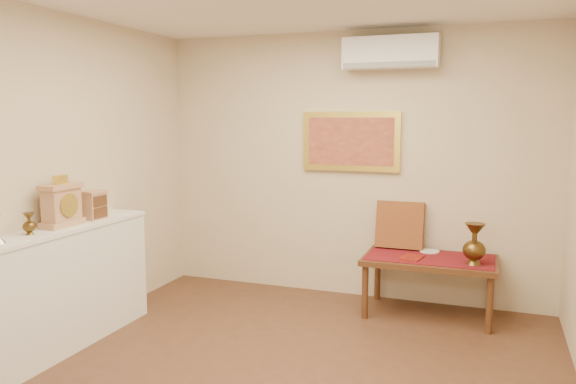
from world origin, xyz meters
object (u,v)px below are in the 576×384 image
at_px(wooden_chest, 93,205).
at_px(low_table, 430,265).
at_px(mantel_clock, 62,205).
at_px(display_ledge, 52,292).
at_px(brass_urn_tall, 475,239).

xyz_separation_m(wooden_chest, low_table, (2.67, 1.37, -0.62)).
bearing_deg(low_table, mantel_clock, -147.39).
bearing_deg(wooden_chest, display_ledge, -90.97).
bearing_deg(low_table, brass_urn_tall, -19.65).
xyz_separation_m(brass_urn_tall, display_ledge, (-3.07, -1.74, -0.29)).
bearing_deg(wooden_chest, mantel_clock, -92.46).
relative_size(display_ledge, low_table, 1.68).
distance_m(display_ledge, wooden_chest, 0.80).
bearing_deg(brass_urn_tall, mantel_clock, -152.83).
xyz_separation_m(mantel_clock, low_table, (2.68, 1.72, -0.67)).
height_order(display_ledge, wooden_chest, wooden_chest).
relative_size(mantel_clock, wooden_chest, 1.68).
distance_m(mantel_clock, wooden_chest, 0.35).
distance_m(mantel_clock, low_table, 3.25).
bearing_deg(display_ledge, low_table, 35.10).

